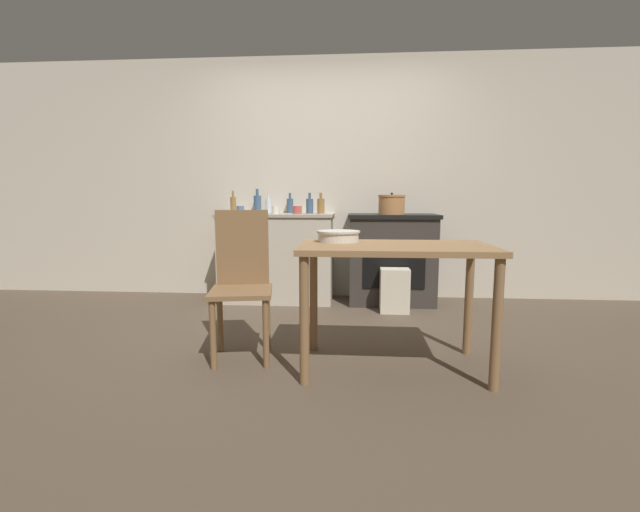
{
  "coord_description": "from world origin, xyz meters",
  "views": [
    {
      "loc": [
        0.27,
        -3.1,
        1.07
      ],
      "look_at": [
        0.0,
        0.41,
        0.59
      ],
      "focal_mm": 24.0,
      "sensor_mm": 36.0,
      "label": 1
    }
  ],
  "objects_px": {
    "bottle_far_left": "(321,206)",
    "bottle_center_left": "(290,205)",
    "cup_mid_right": "(297,210)",
    "chair": "(242,280)",
    "flour_sack": "(395,291)",
    "work_table": "(395,264)",
    "bottle_center_right": "(310,206)",
    "stock_pot": "(392,205)",
    "bottle_mid_left": "(269,206)",
    "cup_right": "(275,210)",
    "bottle_left": "(257,204)",
    "mixing_bowl_large": "(338,235)",
    "bottle_center": "(233,205)",
    "stove": "(392,259)",
    "cup_far_right": "(240,210)"
  },
  "relations": [
    {
      "from": "stove",
      "to": "stock_pot",
      "type": "relative_size",
      "value": 3.36
    },
    {
      "from": "bottle_center_left",
      "to": "cup_far_right",
      "type": "relative_size",
      "value": 2.65
    },
    {
      "from": "bottle_mid_left",
      "to": "bottle_center_left",
      "type": "bearing_deg",
      "value": 8.58
    },
    {
      "from": "mixing_bowl_large",
      "to": "flour_sack",
      "type": "bearing_deg",
      "value": 67.61
    },
    {
      "from": "stove",
      "to": "bottle_left",
      "type": "xyz_separation_m",
      "value": [
        -1.42,
        0.16,
        0.56
      ]
    },
    {
      "from": "bottle_left",
      "to": "mixing_bowl_large",
      "type": "bearing_deg",
      "value": -62.05
    },
    {
      "from": "bottle_far_left",
      "to": "cup_mid_right",
      "type": "bearing_deg",
      "value": -155.39
    },
    {
      "from": "stock_pot",
      "to": "bottle_mid_left",
      "type": "bearing_deg",
      "value": 171.67
    },
    {
      "from": "cup_mid_right",
      "to": "bottle_far_left",
      "type": "bearing_deg",
      "value": 24.61
    },
    {
      "from": "bottle_center_right",
      "to": "cup_right",
      "type": "height_order",
      "value": "bottle_center_right"
    },
    {
      "from": "bottle_mid_left",
      "to": "cup_far_right",
      "type": "height_order",
      "value": "bottle_mid_left"
    },
    {
      "from": "bottle_far_left",
      "to": "bottle_center_left",
      "type": "bearing_deg",
      "value": 159.56
    },
    {
      "from": "stock_pot",
      "to": "bottle_left",
      "type": "bearing_deg",
      "value": 171.37
    },
    {
      "from": "work_table",
      "to": "cup_mid_right",
      "type": "distance_m",
      "value": 1.9
    },
    {
      "from": "bottle_mid_left",
      "to": "bottle_left",
      "type": "bearing_deg",
      "value": 168.38
    },
    {
      "from": "bottle_center_right",
      "to": "cup_far_right",
      "type": "distance_m",
      "value": 0.71
    },
    {
      "from": "mixing_bowl_large",
      "to": "bottle_center",
      "type": "bearing_deg",
      "value": 124.98
    },
    {
      "from": "stove",
      "to": "mixing_bowl_large",
      "type": "distance_m",
      "value": 1.71
    },
    {
      "from": "stock_pot",
      "to": "cup_right",
      "type": "xyz_separation_m",
      "value": [
        -1.17,
        -0.03,
        -0.06
      ]
    },
    {
      "from": "chair",
      "to": "bottle_mid_left",
      "type": "distance_m",
      "value": 1.8
    },
    {
      "from": "work_table",
      "to": "bottle_far_left",
      "type": "relative_size",
      "value": 5.49
    },
    {
      "from": "work_table",
      "to": "bottle_far_left",
      "type": "xyz_separation_m",
      "value": [
        -0.59,
        1.79,
        0.33
      ]
    },
    {
      "from": "chair",
      "to": "flour_sack",
      "type": "xyz_separation_m",
      "value": [
        1.14,
        1.2,
        -0.32
      ]
    },
    {
      "from": "chair",
      "to": "cup_far_right",
      "type": "height_order",
      "value": "cup_far_right"
    },
    {
      "from": "flour_sack",
      "to": "cup_far_right",
      "type": "relative_size",
      "value": 5.2
    },
    {
      "from": "bottle_center_right",
      "to": "cup_right",
      "type": "relative_size",
      "value": 2.78
    },
    {
      "from": "cup_far_right",
      "to": "bottle_center_right",
      "type": "bearing_deg",
      "value": 13.68
    },
    {
      "from": "cup_far_right",
      "to": "bottle_mid_left",
      "type": "bearing_deg",
      "value": 46.4
    },
    {
      "from": "bottle_mid_left",
      "to": "bottle_center",
      "type": "distance_m",
      "value": 0.37
    },
    {
      "from": "chair",
      "to": "bottle_center",
      "type": "relative_size",
      "value": 4.21
    },
    {
      "from": "mixing_bowl_large",
      "to": "bottle_center",
      "type": "relative_size",
      "value": 1.21
    },
    {
      "from": "work_table",
      "to": "bottle_center_right",
      "type": "relative_size",
      "value": 5.51
    },
    {
      "from": "bottle_far_left",
      "to": "bottle_mid_left",
      "type": "distance_m",
      "value": 0.57
    },
    {
      "from": "bottle_left",
      "to": "bottle_center_left",
      "type": "xyz_separation_m",
      "value": [
        0.35,
        0.01,
        -0.02
      ]
    },
    {
      "from": "flour_sack",
      "to": "bottle_far_left",
      "type": "bearing_deg",
      "value": 149.2
    },
    {
      "from": "chair",
      "to": "bottle_center",
      "type": "bearing_deg",
      "value": 97.55
    },
    {
      "from": "bottle_far_left",
      "to": "bottle_left",
      "type": "bearing_deg",
      "value": 170.31
    },
    {
      "from": "bottle_mid_left",
      "to": "stove",
      "type": "bearing_deg",
      "value": -5.81
    },
    {
      "from": "mixing_bowl_large",
      "to": "bottle_center_left",
      "type": "height_order",
      "value": "bottle_center_left"
    },
    {
      "from": "chair",
      "to": "flour_sack",
      "type": "distance_m",
      "value": 1.69
    },
    {
      "from": "flour_sack",
      "to": "cup_mid_right",
      "type": "relative_size",
      "value": 4.54
    },
    {
      "from": "cup_mid_right",
      "to": "cup_far_right",
      "type": "xyz_separation_m",
      "value": [
        -0.57,
        -0.05,
        0.0
      ]
    },
    {
      "from": "work_table",
      "to": "bottle_center_left",
      "type": "xyz_separation_m",
      "value": [
        -0.93,
        1.92,
        0.33
      ]
    },
    {
      "from": "stove",
      "to": "chair",
      "type": "bearing_deg",
      "value": -125.61
    },
    {
      "from": "bottle_far_left",
      "to": "flour_sack",
      "type": "bearing_deg",
      "value": -30.8
    },
    {
      "from": "stove",
      "to": "bottle_center_right",
      "type": "xyz_separation_m",
      "value": [
        -0.85,
        0.05,
        0.54
      ]
    },
    {
      "from": "mixing_bowl_large",
      "to": "bottle_center",
      "type": "distance_m",
      "value": 2.05
    },
    {
      "from": "chair",
      "to": "bottle_center",
      "type": "height_order",
      "value": "bottle_center"
    },
    {
      "from": "stock_pot",
      "to": "bottle_far_left",
      "type": "xyz_separation_m",
      "value": [
        -0.71,
        0.1,
        -0.01
      ]
    },
    {
      "from": "stock_pot",
      "to": "cup_mid_right",
      "type": "bearing_deg",
      "value": -179.33
    }
  ]
}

